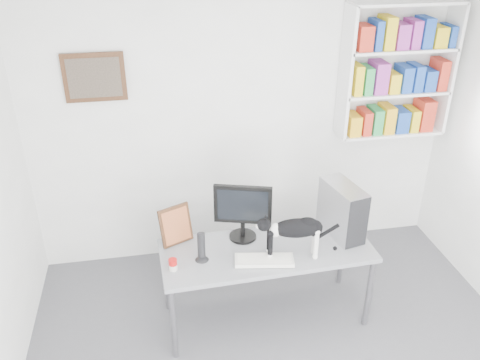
% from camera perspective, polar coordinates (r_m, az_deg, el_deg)
% --- Properties ---
extents(room, '(4.01, 4.01, 2.70)m').
position_cam_1_polar(room, '(3.11, 7.50, -7.66)').
color(room, '#505055').
rests_on(room, ground).
extents(bookshelf, '(1.03, 0.28, 1.24)m').
position_cam_1_polar(bookshelf, '(4.97, 17.23, 11.62)').
color(bookshelf, white).
rests_on(bookshelf, room).
extents(wall_art, '(0.52, 0.04, 0.42)m').
position_cam_1_polar(wall_art, '(4.55, -16.03, 11.01)').
color(wall_art, '#4B2B18').
rests_on(wall_art, room).
extents(desk, '(1.74, 0.73, 0.72)m').
position_cam_1_polar(desk, '(4.39, 2.90, -11.51)').
color(desk, slate).
rests_on(desk, room).
extents(monitor, '(0.52, 0.35, 0.50)m').
position_cam_1_polar(monitor, '(4.16, 0.32, -3.59)').
color(monitor, black).
rests_on(monitor, desk).
extents(keyboard, '(0.48, 0.25, 0.04)m').
position_cam_1_polar(keyboard, '(4.02, 2.74, -8.96)').
color(keyboard, silver).
rests_on(keyboard, desk).
extents(pc_tower, '(0.30, 0.49, 0.45)m').
position_cam_1_polar(pc_tower, '(4.32, 11.38, -3.32)').
color(pc_tower, '#A3A4A8').
rests_on(pc_tower, desk).
extents(speaker, '(0.12, 0.12, 0.25)m').
position_cam_1_polar(speaker, '(3.99, -4.36, -7.46)').
color(speaker, black).
rests_on(speaker, desk).
extents(leaning_print, '(0.29, 0.21, 0.34)m').
position_cam_1_polar(leaning_print, '(4.19, -7.25, -4.99)').
color(leaning_print, '#4B2B18').
rests_on(leaning_print, desk).
extents(soup_can, '(0.07, 0.07, 0.10)m').
position_cam_1_polar(soup_can, '(3.95, -7.53, -9.40)').
color(soup_can, '#B8100F').
rests_on(soup_can, desk).
extents(cat, '(0.60, 0.22, 0.36)m').
position_cam_1_polar(cat, '(4.00, 6.16, -6.44)').
color(cat, black).
rests_on(cat, desk).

